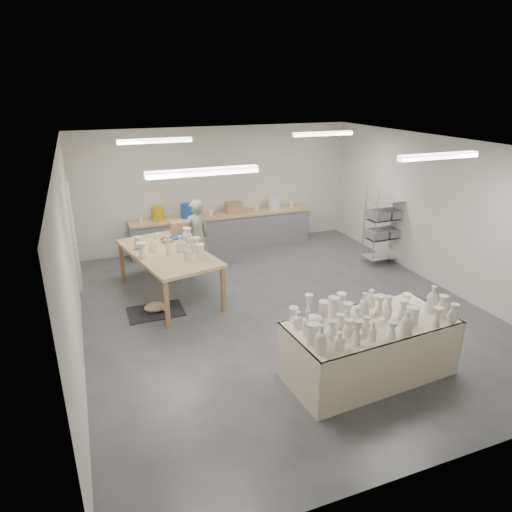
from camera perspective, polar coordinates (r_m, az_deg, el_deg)
name	(u,v)px	position (r m, az deg, el deg)	size (l,w,h in m)	color
room	(277,202)	(7.87, 2.66, 6.81)	(8.00, 8.02, 3.00)	#424449
back_counter	(223,230)	(11.58, -4.19, 3.27)	(4.60, 0.60, 1.24)	tan
wire_shelf	(385,225)	(10.91, 15.84, 3.80)	(0.88, 0.48, 1.80)	silver
drying_table	(368,346)	(6.77, 13.88, -10.91)	(2.46, 1.29, 1.22)	olive
work_table	(171,250)	(9.02, -10.63, 0.80)	(1.75, 2.69, 1.29)	tan
rug	(156,311)	(8.67, -12.43, -6.79)	(1.00, 0.70, 0.02)	black
cat	(156,307)	(8.62, -12.34, -6.23)	(0.42, 0.32, 0.17)	white
potter	(197,237)	(10.00, -7.43, 2.40)	(0.61, 0.40, 1.66)	#94A07C
red_stool	(195,255)	(10.43, -7.67, 0.10)	(0.39, 0.39, 0.34)	#AB1918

